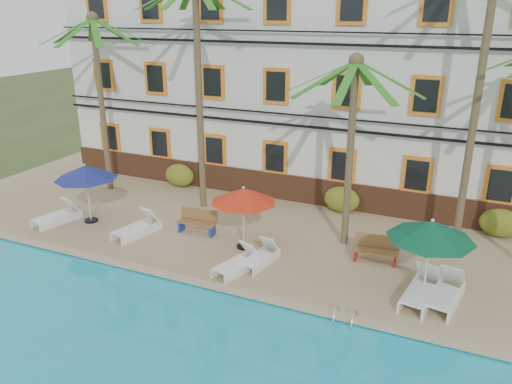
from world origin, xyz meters
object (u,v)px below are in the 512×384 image
at_px(palm_a, 99,79).
at_px(palm_b, 198,66).
at_px(lounger_d, 260,257).
at_px(lounger_a, 58,215).
at_px(pool_ladder, 345,320).
at_px(umbrella_blue, 85,173).
at_px(lounger_b, 138,227).
at_px(umbrella_red, 243,196).
at_px(lounger_f, 446,293).
at_px(bench_right, 376,249).
at_px(lounger_c, 238,263).
at_px(palm_c, 352,124).
at_px(bench_left, 198,221).
at_px(lounger_e, 421,290).
at_px(umbrella_green, 431,231).
at_px(palm_d, 483,60).

relative_size(palm_a, palm_b, 0.85).
bearing_deg(lounger_d, lounger_a, -179.32).
relative_size(lounger_a, pool_ladder, 2.71).
distance_m(umbrella_blue, lounger_b, 3.06).
xyz_separation_m(umbrella_red, lounger_f, (6.87, -0.87, -1.67)).
height_order(lounger_a, bench_right, bench_right).
relative_size(umbrella_red, lounger_c, 1.22).
relative_size(palm_c, bench_left, 4.41).
bearing_deg(lounger_c, bench_right, 31.41).
distance_m(lounger_e, bench_right, 2.50).
xyz_separation_m(palm_c, umbrella_green, (3.05, -2.57, -2.28)).
bearing_deg(palm_a, lounger_a, -80.11).
relative_size(umbrella_blue, lounger_c, 1.26).
height_order(palm_c, lounger_b, palm_c).
relative_size(palm_a, lounger_d, 4.44).
bearing_deg(palm_a, lounger_d, -22.58).
distance_m(palm_b, bench_left, 6.08).
bearing_deg(lounger_a, lounger_d, 0.68).
bearing_deg(umbrella_red, bench_left, 168.55).
bearing_deg(bench_right, lounger_f, -36.11).
relative_size(lounger_b, pool_ladder, 2.76).
bearing_deg(lounger_c, lounger_a, 175.86).
distance_m(palm_b, umbrella_blue, 6.05).
bearing_deg(lounger_c, umbrella_red, 108.53).
distance_m(umbrella_red, bench_right, 4.83).
relative_size(lounger_b, lounger_c, 1.07).
height_order(palm_b, lounger_d, palm_b).
xyz_separation_m(umbrella_green, bench_left, (-8.40, 1.20, -1.67)).
bearing_deg(lounger_f, bench_left, 171.76).
bearing_deg(lounger_a, lounger_f, 0.43).
distance_m(lounger_e, bench_left, 8.46).
relative_size(lounger_c, lounger_e, 0.89).
height_order(lounger_f, bench_left, lounger_f).
height_order(bench_right, pool_ladder, bench_right).
bearing_deg(palm_c, umbrella_red, -150.51).
bearing_deg(lounger_b, lounger_d, -2.66).
height_order(palm_d, bench_right, palm_d).
xyz_separation_m(palm_a, palm_c, (11.65, -1.26, -0.70)).
relative_size(umbrella_blue, lounger_e, 1.12).
bearing_deg(lounger_b, lounger_a, -174.57).
distance_m(palm_d, umbrella_blue, 14.70).
bearing_deg(palm_c, lounger_d, -129.02).
xyz_separation_m(palm_c, pool_ladder, (1.24, -4.73, -4.42)).
height_order(palm_b, lounger_c, palm_b).
distance_m(palm_a, palm_c, 11.74).
height_order(palm_b, umbrella_green, palm_b).
distance_m(palm_d, lounger_d, 9.52).
bearing_deg(palm_c, palm_d, 20.62).
bearing_deg(lounger_e, pool_ladder, -132.27).
relative_size(palm_d, lounger_e, 4.86).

